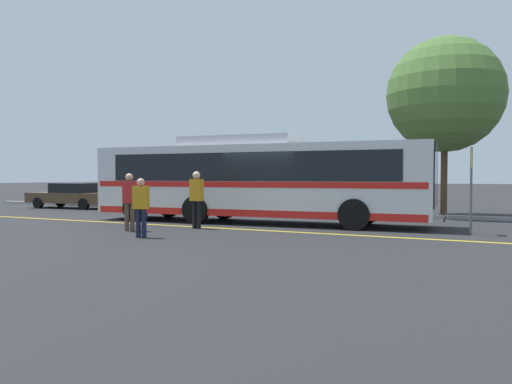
{
  "coord_description": "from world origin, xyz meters",
  "views": [
    {
      "loc": [
        7.41,
        -16.01,
        1.7
      ],
      "look_at": [
        -0.65,
        0.31,
        1.13
      ],
      "focal_mm": 35.0,
      "sensor_mm": 36.0,
      "label": 1
    }
  ],
  "objects_px": {
    "parked_car_0": "(72,195)",
    "pedestrian_2": "(197,196)",
    "pedestrian_1": "(129,198)",
    "parked_car_1": "(148,196)",
    "pedestrian_0": "(141,204)",
    "tree_0": "(445,95)",
    "bus_stop_sign": "(471,180)",
    "transit_bus": "(256,179)"
  },
  "relations": [
    {
      "from": "pedestrian_1",
      "to": "tree_0",
      "type": "distance_m",
      "value": 14.05
    },
    {
      "from": "pedestrian_0",
      "to": "pedestrian_1",
      "type": "relative_size",
      "value": 0.92
    },
    {
      "from": "parked_car_0",
      "to": "pedestrian_1",
      "type": "height_order",
      "value": "pedestrian_1"
    },
    {
      "from": "pedestrian_0",
      "to": "bus_stop_sign",
      "type": "height_order",
      "value": "bus_stop_sign"
    },
    {
      "from": "transit_bus",
      "to": "parked_car_1",
      "type": "relative_size",
      "value": 3.11
    },
    {
      "from": "tree_0",
      "to": "pedestrian_0",
      "type": "bearing_deg",
      "value": -119.65
    },
    {
      "from": "parked_car_1",
      "to": "pedestrian_0",
      "type": "distance_m",
      "value": 10.62
    },
    {
      "from": "parked_car_0",
      "to": "pedestrian_0",
      "type": "distance_m",
      "value": 14.46
    },
    {
      "from": "pedestrian_0",
      "to": "tree_0",
      "type": "bearing_deg",
      "value": -135.63
    },
    {
      "from": "pedestrian_0",
      "to": "pedestrian_1",
      "type": "xyz_separation_m",
      "value": [
        -1.41,
        1.17,
        0.1
      ]
    },
    {
      "from": "parked_car_1",
      "to": "pedestrian_0",
      "type": "xyz_separation_m",
      "value": [
        6.46,
        -8.43,
        0.18
      ]
    },
    {
      "from": "parked_car_0",
      "to": "pedestrian_2",
      "type": "height_order",
      "value": "pedestrian_2"
    },
    {
      "from": "tree_0",
      "to": "pedestrian_1",
      "type": "bearing_deg",
      "value": -127.39
    },
    {
      "from": "parked_car_1",
      "to": "pedestrian_2",
      "type": "height_order",
      "value": "pedestrian_2"
    },
    {
      "from": "pedestrian_2",
      "to": "tree_0",
      "type": "relative_size",
      "value": 0.24
    },
    {
      "from": "pedestrian_1",
      "to": "tree_0",
      "type": "height_order",
      "value": "tree_0"
    },
    {
      "from": "pedestrian_2",
      "to": "transit_bus",
      "type": "bearing_deg",
      "value": 75.17
    },
    {
      "from": "parked_car_0",
      "to": "bus_stop_sign",
      "type": "bearing_deg",
      "value": -104.9
    },
    {
      "from": "pedestrian_1",
      "to": "pedestrian_2",
      "type": "distance_m",
      "value": 2.13
    },
    {
      "from": "parked_car_0",
      "to": "bus_stop_sign",
      "type": "xyz_separation_m",
      "value": [
        19.83,
        -3.66,
        0.92
      ]
    },
    {
      "from": "pedestrian_2",
      "to": "bus_stop_sign",
      "type": "xyz_separation_m",
      "value": [
        8.1,
        2.19,
        0.53
      ]
    },
    {
      "from": "pedestrian_0",
      "to": "transit_bus",
      "type": "bearing_deg",
      "value": -115.44
    },
    {
      "from": "pedestrian_0",
      "to": "pedestrian_2",
      "type": "xyz_separation_m",
      "value": [
        0.07,
        2.71,
        0.14
      ]
    },
    {
      "from": "parked_car_0",
      "to": "transit_bus",
      "type": "bearing_deg",
      "value": -108.7
    },
    {
      "from": "bus_stop_sign",
      "to": "tree_0",
      "type": "xyz_separation_m",
      "value": [
        -1.43,
        6.94,
        3.58
      ]
    },
    {
      "from": "pedestrian_0",
      "to": "tree_0",
      "type": "height_order",
      "value": "tree_0"
    },
    {
      "from": "transit_bus",
      "to": "tree_0",
      "type": "xyz_separation_m",
      "value": [
        5.84,
        6.47,
        3.57
      ]
    },
    {
      "from": "transit_bus",
      "to": "pedestrian_2",
      "type": "xyz_separation_m",
      "value": [
        -0.83,
        -2.66,
        -0.54
      ]
    },
    {
      "from": "parked_car_0",
      "to": "pedestrian_0",
      "type": "height_order",
      "value": "pedestrian_0"
    },
    {
      "from": "transit_bus",
      "to": "pedestrian_1",
      "type": "bearing_deg",
      "value": -32.78
    },
    {
      "from": "bus_stop_sign",
      "to": "transit_bus",
      "type": "bearing_deg",
      "value": -97.66
    },
    {
      "from": "pedestrian_2",
      "to": "bus_stop_sign",
      "type": "bearing_deg",
      "value": 17.6
    },
    {
      "from": "parked_car_0",
      "to": "parked_car_1",
      "type": "bearing_deg",
      "value": -95.83
    },
    {
      "from": "bus_stop_sign",
      "to": "parked_car_1",
      "type": "bearing_deg",
      "value": -107.55
    },
    {
      "from": "transit_bus",
      "to": "pedestrian_2",
      "type": "height_order",
      "value": "transit_bus"
    },
    {
      "from": "transit_bus",
      "to": "pedestrian_2",
      "type": "distance_m",
      "value": 2.84
    },
    {
      "from": "pedestrian_1",
      "to": "tree_0",
      "type": "xyz_separation_m",
      "value": [
        8.15,
        10.66,
        4.16
      ]
    },
    {
      "from": "parked_car_1",
      "to": "bus_stop_sign",
      "type": "distance_m",
      "value": 15.08
    },
    {
      "from": "pedestrian_0",
      "to": "bus_stop_sign",
      "type": "distance_m",
      "value": 9.55
    },
    {
      "from": "parked_car_0",
      "to": "parked_car_1",
      "type": "relative_size",
      "value": 1.22
    },
    {
      "from": "transit_bus",
      "to": "parked_car_1",
      "type": "bearing_deg",
      "value": -116.59
    },
    {
      "from": "transit_bus",
      "to": "pedestrian_0",
      "type": "height_order",
      "value": "transit_bus"
    }
  ]
}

